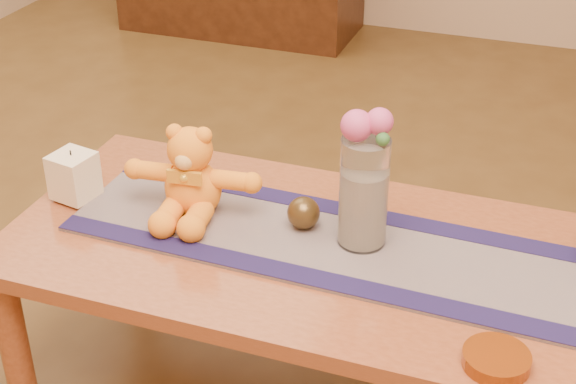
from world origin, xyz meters
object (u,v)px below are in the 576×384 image
(pillar_candle, at_px, (74,176))
(amber_dish, at_px, (496,360))
(glass_vase, at_px, (364,192))
(bronze_ball, at_px, (303,213))
(teddy_bear, at_px, (192,171))

(pillar_candle, height_order, amber_dish, pillar_candle)
(glass_vase, height_order, amber_dish, glass_vase)
(glass_vase, height_order, bronze_ball, glass_vase)
(pillar_candle, xyz_separation_m, amber_dish, (1.07, -0.27, -0.05))
(glass_vase, xyz_separation_m, bronze_ball, (-0.14, 0.01, -0.09))
(teddy_bear, distance_m, glass_vase, 0.42)
(glass_vase, bearing_deg, teddy_bear, -179.62)
(pillar_candle, relative_size, amber_dish, 0.89)
(bronze_ball, xyz_separation_m, amber_dish, (0.49, -0.32, -0.03))
(pillar_candle, distance_m, bronze_ball, 0.58)
(glass_vase, relative_size, bronze_ball, 3.37)
(pillar_candle, bearing_deg, teddy_bear, 7.21)
(teddy_bear, height_order, amber_dish, teddy_bear)
(teddy_bear, height_order, glass_vase, glass_vase)
(glass_vase, distance_m, amber_dish, 0.48)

